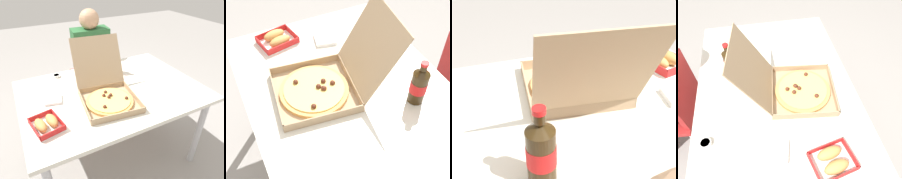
{
  "view_description": "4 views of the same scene",
  "coord_description": "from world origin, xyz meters",
  "views": [
    {
      "loc": [
        -0.57,
        -1.12,
        1.5
      ],
      "look_at": [
        -0.03,
        -0.07,
        0.75
      ],
      "focal_mm": 31.92,
      "sensor_mm": 36.0,
      "label": 1
    },
    {
      "loc": [
        0.79,
        -0.45,
        1.73
      ],
      "look_at": [
        -0.03,
        -0.06,
        0.74
      ],
      "focal_mm": 48.13,
      "sensor_mm": 36.0,
      "label": 2
    },
    {
      "loc": [
        0.27,
        0.76,
        1.3
      ],
      "look_at": [
        -0.03,
        -0.07,
        0.75
      ],
      "focal_mm": 48.69,
      "sensor_mm": 36.0,
      "label": 3
    },
    {
      "loc": [
        -0.8,
        0.06,
        1.63
      ],
      "look_at": [
        -0.09,
        -0.07,
        0.74
      ],
      "focal_mm": 32.43,
      "sensor_mm": 36.0,
      "label": 4
    }
  ],
  "objects": [
    {
      "name": "paper_menu",
      "position": [
        0.49,
        -0.09,
        0.7
      ],
      "size": [
        0.25,
        0.22,
        0.0
      ],
      "primitive_type": "cube",
      "rotation": [
        0.0,
        0.0,
        0.42
      ],
      "color": "white",
      "rests_on": "dining_table"
    },
    {
      "name": "bread_side_box",
      "position": [
        -0.52,
        -0.19,
        0.73
      ],
      "size": [
        0.18,
        0.22,
        0.06
      ],
      "color": "white",
      "rests_on": "dining_table"
    },
    {
      "name": "dipping_sauce_cup",
      "position": [
        -0.32,
        0.38,
        0.71
      ],
      "size": [
        0.06,
        0.06,
        0.02
      ],
      "color": "white",
      "rests_on": "dining_table"
    },
    {
      "name": "pizza_box_open",
      "position": [
        -0.09,
        -0.1,
        0.75
      ],
      "size": [
        0.42,
        0.57,
        0.36
      ],
      "color": "tan",
      "rests_on": "dining_table"
    },
    {
      "name": "ground_plane",
      "position": [
        0.0,
        0.0,
        0.0
      ],
      "size": [
        10.0,
        10.0,
        0.0
      ],
      "primitive_type": "plane",
      "color": "gray"
    },
    {
      "name": "cola_bottle",
      "position": [
        0.14,
        0.25,
        0.8
      ],
      "size": [
        0.07,
        0.07,
        0.22
      ],
      "color": "#33230F",
      "rests_on": "dining_table"
    },
    {
      "name": "napkin_pile",
      "position": [
        -0.42,
        0.05,
        0.71
      ],
      "size": [
        0.13,
        0.13,
        0.02
      ],
      "primitive_type": "cube",
      "rotation": [
        0.0,
        0.0,
        -0.22
      ],
      "color": "white",
      "rests_on": "dining_table"
    },
    {
      "name": "dining_table",
      "position": [
        0.0,
        0.0,
        0.63
      ],
      "size": [
        1.32,
        0.92,
        0.7
      ],
      "color": "silver",
      "rests_on": "ground_plane"
    }
  ]
}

